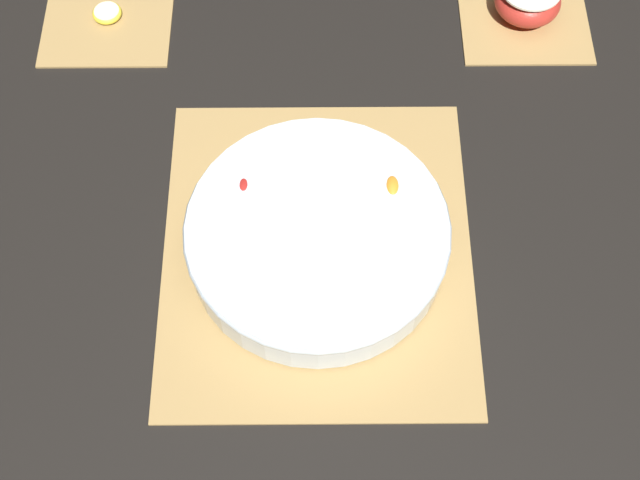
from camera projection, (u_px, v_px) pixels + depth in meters
ground_plane at (320, 252)px, 1.02m from camera, size 6.00×6.00×0.00m
bamboo_mat_center at (320, 250)px, 1.02m from camera, size 0.41×0.35×0.01m
coaster_mat_near_left at (111, 17)px, 1.19m from camera, size 0.17×0.17×0.01m
coaster_mat_far_left at (526, 15)px, 1.19m from camera, size 0.17×0.17×0.01m
fruit_salad_bowl at (320, 236)px, 0.99m from camera, size 0.29×0.29×0.06m
apple_half at (530, 0)px, 1.16m from camera, size 0.09×0.09×0.05m
banana_coin_single at (109, 13)px, 1.18m from camera, size 0.04×0.04×0.01m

